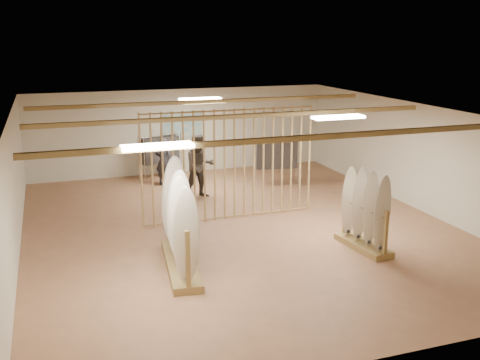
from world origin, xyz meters
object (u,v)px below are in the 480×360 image
object	(u,v)px
shopper_b	(200,162)
rack_right	(364,222)
rack_left	(180,235)
clothing_rack_a	(160,150)
clothing_rack_b	(276,155)
shopper_a	(164,158)

from	to	relation	value
shopper_b	rack_right	bearing A→B (deg)	-65.59
rack_left	shopper_b	xyz separation A→B (m)	(1.69, 4.75, 0.35)
rack_left	clothing_rack_a	bearing A→B (deg)	88.33
rack_right	clothing_rack_a	xyz separation A→B (m)	(-2.97, 7.53, 0.34)
rack_left	rack_right	world-z (taller)	rack_left
rack_right	shopper_b	distance (m)	5.55
rack_right	clothing_rack_b	bearing A→B (deg)	81.29
clothing_rack_a	shopper_b	size ratio (longest dim) A/B	0.69
shopper_a	rack_right	bearing A→B (deg)	148.98
clothing_rack_b	shopper_b	size ratio (longest dim) A/B	0.70
shopper_b	clothing_rack_a	bearing A→B (deg)	103.67
clothing_rack_a	shopper_b	bearing A→B (deg)	-94.05
rack_right	shopper_a	bearing A→B (deg)	108.39
rack_right	shopper_a	distance (m)	7.34
shopper_a	shopper_b	bearing A→B (deg)	147.43
rack_left	shopper_b	distance (m)	5.06
rack_left	clothing_rack_a	world-z (taller)	rack_left
rack_left	rack_right	bearing A→B (deg)	2.88
clothing_rack_b	shopper_b	xyz separation A→B (m)	(-2.59, -0.56, 0.10)
shopper_a	shopper_b	distance (m)	1.82
rack_right	clothing_rack_a	bearing A→B (deg)	105.46
shopper_a	rack_left	bearing A→B (deg)	115.75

